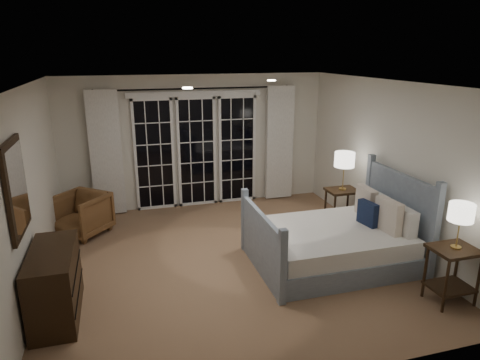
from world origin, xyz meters
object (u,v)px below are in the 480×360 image
object	(u,v)px
nightstand_right	(341,202)
lamp_right	(345,160)
bed	(336,242)
nightstand_left	(453,266)
dresser	(55,284)
armchair	(81,214)
lamp_left	(461,213)

from	to	relation	value
nightstand_right	lamp_right	xyz separation A→B (m)	(0.00, 0.00, 0.74)
bed	nightstand_left	bearing A→B (deg)	-56.63
dresser	lamp_right	bearing A→B (deg)	18.34
nightstand_right	lamp_right	bearing A→B (deg)	0.00
armchair	dresser	xyz separation A→B (m)	(-0.13, -2.32, 0.05)
bed	armchair	bearing A→B (deg)	149.85
nightstand_left	lamp_left	size ratio (longest dim) A/B	1.29
nightstand_left	dresser	world-z (taller)	dresser
nightstand_left	armchair	bearing A→B (deg)	142.71
lamp_right	armchair	distance (m)	4.42
lamp_left	lamp_right	xyz separation A→B (m)	(-0.11, 2.45, 0.04)
lamp_left	lamp_right	size ratio (longest dim) A/B	0.85
nightstand_left	lamp_right	size ratio (longest dim) A/B	1.10
lamp_left	dresser	world-z (taller)	lamp_left
nightstand_left	lamp_right	bearing A→B (deg)	92.59
lamp_right	armchair	bearing A→B (deg)	168.40
lamp_left	lamp_right	distance (m)	2.45
lamp_left	lamp_right	world-z (taller)	lamp_right
lamp_left	lamp_right	bearing A→B (deg)	92.59
lamp_left	dresser	bearing A→B (deg)	167.48
dresser	bed	bearing A→B (deg)	4.37
bed	lamp_right	xyz separation A→B (m)	(0.73, 1.17, 0.86)
armchair	bed	bearing A→B (deg)	10.81
nightstand_left	armchair	size ratio (longest dim) A/B	0.92
nightstand_left	dresser	size ratio (longest dim) A/B	0.62
bed	nightstand_right	bearing A→B (deg)	58.10
dresser	nightstand_left	bearing A→B (deg)	-12.52
nightstand_left	armchair	xyz separation A→B (m)	(-4.36, 3.32, -0.12)
armchair	nightstand_left	bearing A→B (deg)	3.67
nightstand_right	lamp_right	distance (m)	0.74
bed	armchair	world-z (taller)	bed
lamp_right	armchair	xyz separation A→B (m)	(-4.25, 0.87, -0.83)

